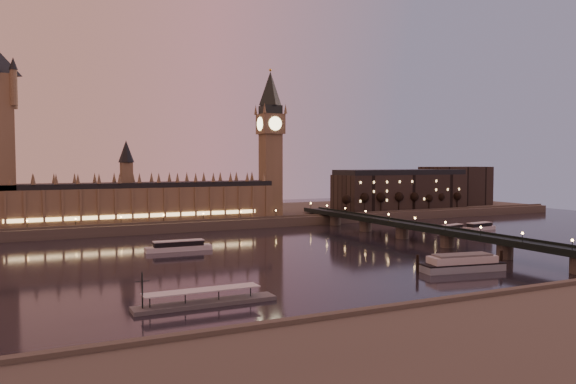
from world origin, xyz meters
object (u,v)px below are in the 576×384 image
object	(u,v)px
cruise_boat_b	(452,228)
pontoon_pier	(205,301)
cruise_boat_a	(179,246)
moored_barge	(462,263)

from	to	relation	value
cruise_boat_b	pontoon_pier	distance (m)	227.70
cruise_boat_a	pontoon_pier	bearing A→B (deg)	-98.55
cruise_boat_b	moored_barge	xyz separation A→B (m)	(-88.32, -103.33, 1.24)
cruise_boat_a	pontoon_pier	distance (m)	110.26
moored_barge	cruise_boat_a	bearing A→B (deg)	141.14
cruise_boat_a	moored_barge	distance (m)	135.74
moored_barge	pontoon_pier	world-z (taller)	pontoon_pier
cruise_boat_b	moored_barge	distance (m)	135.94
cruise_boat_b	cruise_boat_a	bearing A→B (deg)	168.24
pontoon_pier	cruise_boat_b	bearing A→B (deg)	29.00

